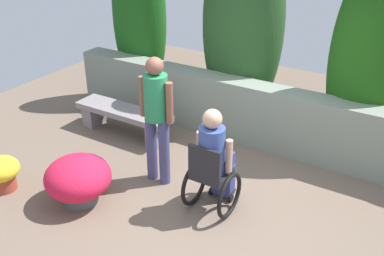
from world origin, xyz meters
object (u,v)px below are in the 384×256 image
flower_pot_purple_near (78,179)px  flower_pot_terracotta_by_wall (1,172)px  person_in_wheelchair (214,163)px  person_standing_companion (156,113)px  stone_bench (124,117)px

flower_pot_purple_near → flower_pot_terracotta_by_wall: 1.08m
person_in_wheelchair → flower_pot_purple_near: size_ratio=1.64×
person_standing_companion → person_in_wheelchair: bearing=-14.7°
person_standing_companion → stone_bench: bearing=141.5°
person_in_wheelchair → flower_pot_purple_near: 1.66m
person_standing_companion → flower_pot_terracotta_by_wall: 2.13m
person_in_wheelchair → person_standing_companion: (-0.90, 0.14, 0.36)m
person_in_wheelchair → flower_pot_purple_near: bearing=-162.8°
stone_bench → flower_pot_purple_near: bearing=-70.3°
person_in_wheelchair → person_standing_companion: person_standing_companion is taller
flower_pot_terracotta_by_wall → stone_bench: bearing=80.2°
person_standing_companion → flower_pot_purple_near: (-0.55, -0.89, -0.67)m
flower_pot_terracotta_by_wall → person_standing_companion: bearing=37.7°
stone_bench → flower_pot_terracotta_by_wall: bearing=-102.0°
flower_pot_purple_near → stone_bench: bearing=111.9°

